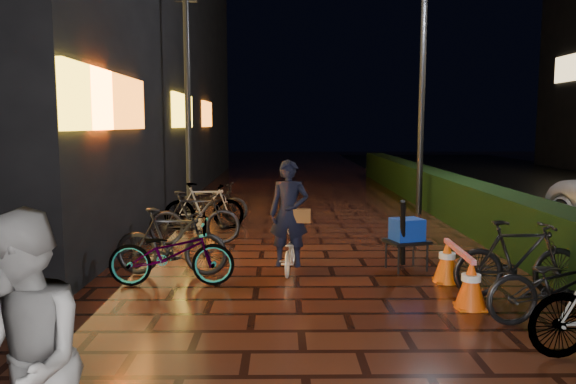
{
  "coord_description": "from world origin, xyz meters",
  "views": [
    {
      "loc": [
        -0.77,
        -6.42,
        2.23
      ],
      "look_at": [
        -0.66,
        2.96,
        1.1
      ],
      "focal_mm": 35.0,
      "sensor_mm": 36.0,
      "label": 1
    }
  ],
  "objects_px": {
    "cyclist": "(289,231)",
    "cart_assembly": "(407,232)",
    "bystander_person": "(22,366)",
    "traffic_barrier": "(458,271)"
  },
  "relations": [
    {
      "from": "cyclist",
      "to": "traffic_barrier",
      "type": "relative_size",
      "value": 1.11
    },
    {
      "from": "bystander_person",
      "to": "cyclist",
      "type": "xyz_separation_m",
      "value": [
        1.58,
        5.3,
        -0.25
      ]
    },
    {
      "from": "bystander_person",
      "to": "cart_assembly",
      "type": "relative_size",
      "value": 1.54
    },
    {
      "from": "traffic_barrier",
      "to": "cart_assembly",
      "type": "bearing_deg",
      "value": 108.43
    },
    {
      "from": "traffic_barrier",
      "to": "cart_assembly",
      "type": "height_order",
      "value": "cart_assembly"
    },
    {
      "from": "cyclist",
      "to": "cart_assembly",
      "type": "relative_size",
      "value": 1.49
    },
    {
      "from": "cyclist",
      "to": "traffic_barrier",
      "type": "distance_m",
      "value": 2.51
    },
    {
      "from": "cart_assembly",
      "to": "bystander_person",
      "type": "bearing_deg",
      "value": -122.01
    },
    {
      "from": "traffic_barrier",
      "to": "cyclist",
      "type": "bearing_deg",
      "value": 152.73
    },
    {
      "from": "traffic_barrier",
      "to": "cart_assembly",
      "type": "xyz_separation_m",
      "value": [
        -0.41,
        1.24,
        0.28
      ]
    }
  ]
}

